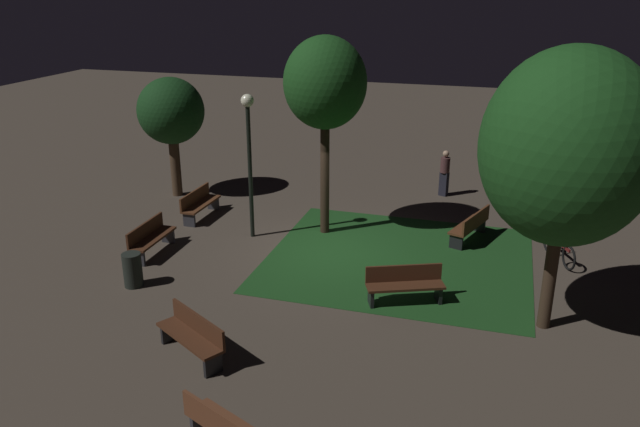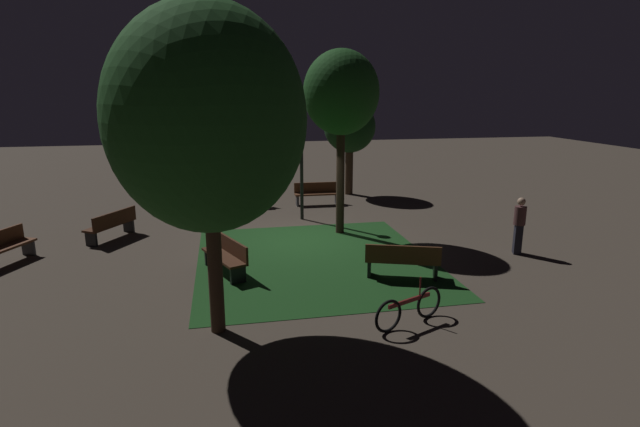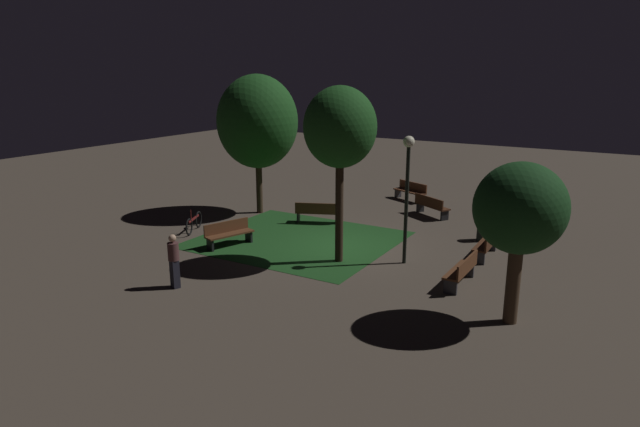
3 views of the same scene
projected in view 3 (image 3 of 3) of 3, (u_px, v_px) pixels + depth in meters
The scene contains 15 objects.
ground_plane at pixel (343, 247), 19.76m from camera, with size 60.00×60.00×0.00m, color #473D33.
grass_lawn at pixel (298, 240), 20.55m from camera, with size 6.24×6.91×0.01m, color #194219.
bench_by_lamp at pixel (462, 270), 16.10m from camera, with size 1.81×0.51×0.88m.
bench_front_right at pixel (488, 244), 18.51m from camera, with size 1.81×0.51×0.88m.
bench_lawn_edge at pixel (317, 212), 22.64m from camera, with size 1.15×1.84×0.88m.
bench_back_row at pixel (229, 233), 19.75m from camera, with size 1.86×1.04×0.88m.
bench_path_side at pixel (411, 191), 26.60m from camera, with size 1.17×1.84×0.88m.
bench_near_trees at pixel (431, 205), 23.70m from camera, with size 1.33×1.79×0.88m.
tree_lawn_side at pixel (340, 129), 17.17m from camera, with size 2.31×2.31×5.69m.
tree_back_left at pixel (257, 122), 23.44m from camera, with size 3.45×3.45×5.98m.
tree_right_canopy at pixel (520, 210), 13.14m from camera, with size 2.22×2.22×4.07m.
lamp_post_plaza_east at pixel (407, 177), 17.37m from camera, with size 0.36×0.36×4.16m.
trash_bin at pixel (483, 229), 20.37m from camera, with size 0.46×0.46×0.86m, color black.
bicycle at pixel (194, 223), 21.54m from camera, with size 1.63×0.76×0.93m.
pedestrian at pixel (174, 260), 15.86m from camera, with size 0.32×0.33×1.61m.
Camera 3 is at (-16.61, -8.85, 6.17)m, focal length 30.98 mm.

